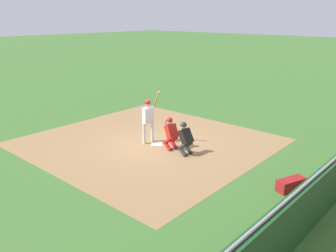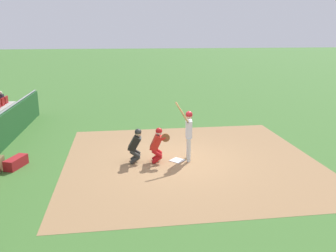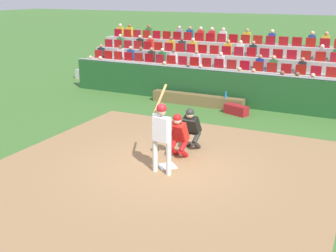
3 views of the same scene
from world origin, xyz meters
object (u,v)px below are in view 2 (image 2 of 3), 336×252
home_plate_marker (177,160)px  batter_at_plate (189,130)px  equipment_duffel_bag (16,162)px  home_plate_umpire (136,144)px  catcher_crouching (158,143)px

home_plate_marker → batter_at_plate: size_ratio=0.20×
home_plate_marker → equipment_duffel_bag: (-0.04, -5.59, 0.16)m
home_plate_marker → batter_at_plate: 1.19m
home_plate_umpire → batter_at_plate: bearing=91.1°
home_plate_marker → catcher_crouching: 1.00m
batter_at_plate → catcher_crouching: (0.09, -1.12, -0.42)m
batter_at_plate → home_plate_umpire: bearing=-88.9°
home_plate_marker → equipment_duffel_bag: 5.60m
home_plate_marker → catcher_crouching: (0.04, -0.71, 0.70)m
catcher_crouching → home_plate_umpire: size_ratio=1.02×
catcher_crouching → equipment_duffel_bag: 4.91m
catcher_crouching → home_plate_marker: bearing=93.1°
catcher_crouching → home_plate_umpire: bearing=-94.1°
equipment_duffel_bag → home_plate_marker: bearing=109.1°
home_plate_marker → catcher_crouching: catcher_crouching is taller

